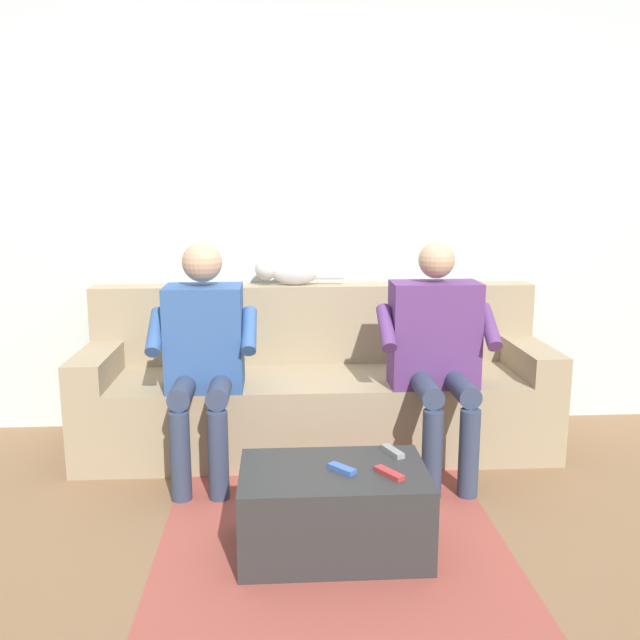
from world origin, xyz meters
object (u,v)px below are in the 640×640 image
(remote_blue, at_px, (342,469))
(cat_on_backrest, at_px, (286,271))
(coffee_table, at_px, (333,510))
(couch, at_px, (317,392))
(person_right_seated, at_px, (204,346))
(remote_red, at_px, (389,473))
(remote_gray, at_px, (393,451))
(person_left_seated, at_px, (437,345))

(remote_blue, bearing_deg, cat_on_backrest, -34.75)
(coffee_table, distance_m, cat_on_backrest, 1.64)
(couch, height_order, coffee_table, couch)
(person_right_seated, bearing_deg, coffee_table, 126.27)
(cat_on_backrest, bearing_deg, remote_red, 104.58)
(cat_on_backrest, bearing_deg, remote_gray, 109.09)
(coffee_table, distance_m, person_left_seated, 1.12)
(cat_on_backrest, height_order, remote_gray, cat_on_backrest)
(person_right_seated, height_order, cat_on_backrest, person_right_seated)
(couch, bearing_deg, remote_red, 99.88)
(couch, relative_size, person_right_seated, 2.17)
(couch, xyz_separation_m, cat_on_backrest, (0.17, -0.24, 0.68))
(coffee_table, bearing_deg, person_left_seated, -127.13)
(person_left_seated, distance_m, person_right_seated, 1.20)
(couch, distance_m, person_right_seated, 0.79)
(remote_gray, bearing_deg, remote_blue, 103.40)
(remote_blue, bearing_deg, remote_red, -148.54)
(cat_on_backrest, distance_m, remote_blue, 1.57)
(remote_gray, bearing_deg, couch, -7.12)
(remote_blue, bearing_deg, remote_gray, -97.57)
(couch, bearing_deg, cat_on_backrest, -54.45)
(coffee_table, bearing_deg, person_right_seated, -53.73)
(coffee_table, relative_size, remote_red, 5.35)
(couch, xyz_separation_m, remote_blue, (-0.03, 1.19, 0.05))
(coffee_table, height_order, remote_red, remote_red)
(person_left_seated, height_order, cat_on_backrest, person_left_seated)
(cat_on_backrest, bearing_deg, coffee_table, 96.81)
(person_left_seated, height_order, remote_blue, person_left_seated)
(cat_on_backrest, xyz_separation_m, remote_blue, (-0.20, 1.43, -0.63))
(person_left_seated, xyz_separation_m, remote_red, (0.39, 0.87, -0.31))
(cat_on_backrest, bearing_deg, couch, 125.55)
(couch, bearing_deg, person_left_seated, 147.90)
(person_left_seated, bearing_deg, couch, -32.10)
(person_left_seated, bearing_deg, remote_blue, 55.03)
(coffee_table, relative_size, person_right_seated, 0.63)
(person_left_seated, height_order, remote_red, person_left_seated)
(person_left_seated, distance_m, cat_on_backrest, 1.03)
(person_left_seated, xyz_separation_m, remote_gray, (0.33, 0.65, -0.31))
(couch, distance_m, remote_gray, 1.06)
(remote_blue, bearing_deg, person_left_seated, -77.72)
(cat_on_backrest, bearing_deg, person_right_seated, 53.58)
(couch, height_order, person_left_seated, person_left_seated)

